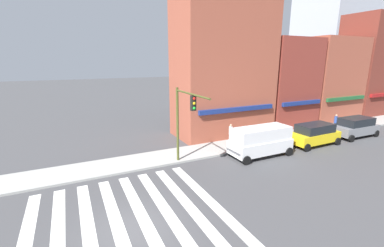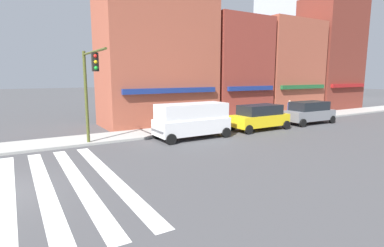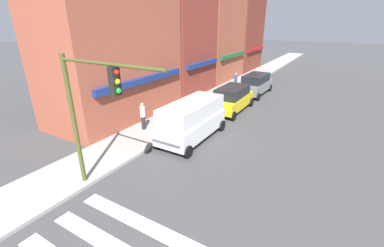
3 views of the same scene
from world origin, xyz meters
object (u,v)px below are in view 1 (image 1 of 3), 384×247
(van_white, at_px, (261,140))
(pedestrian_white_shirt, at_px, (231,133))
(suv_grey, at_px, (355,127))
(traffic_signal, at_px, (184,115))
(pedestrian_blue_shirt, at_px, (335,122))
(suv_yellow, at_px, (314,134))

(van_white, xyz_separation_m, pedestrian_white_shirt, (-0.59, 3.29, -0.21))
(suv_grey, distance_m, pedestrian_white_shirt, 12.94)
(pedestrian_white_shirt, bearing_deg, traffic_signal, -73.85)
(pedestrian_white_shirt, xyz_separation_m, pedestrian_blue_shirt, (12.24, -1.34, 0.00))
(pedestrian_white_shirt, bearing_deg, suv_grey, 65.88)
(van_white, height_order, suv_yellow, van_white)
(suv_grey, bearing_deg, pedestrian_white_shirt, 166.75)
(suv_yellow, bearing_deg, pedestrian_white_shirt, 153.32)
(traffic_signal, height_order, van_white, traffic_signal)
(suv_yellow, relative_size, pedestrian_white_shirt, 2.66)
(suv_yellow, xyz_separation_m, pedestrian_blue_shirt, (5.55, 1.95, 0.04))
(van_white, bearing_deg, suv_yellow, 0.16)
(traffic_signal, distance_m, suv_yellow, 12.78)
(van_white, distance_m, suv_grey, 11.93)
(van_white, height_order, pedestrian_white_shirt, van_white)
(traffic_signal, height_order, suv_grey, traffic_signal)
(suv_grey, bearing_deg, suv_yellow, -178.51)
(suv_grey, xyz_separation_m, pedestrian_white_shirt, (-12.52, 3.29, 0.04))
(pedestrian_white_shirt, distance_m, pedestrian_blue_shirt, 12.32)
(suv_grey, distance_m, pedestrian_blue_shirt, 1.97)
(traffic_signal, distance_m, pedestrian_blue_shirt, 18.27)
(traffic_signal, bearing_deg, pedestrian_blue_shirt, 4.47)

